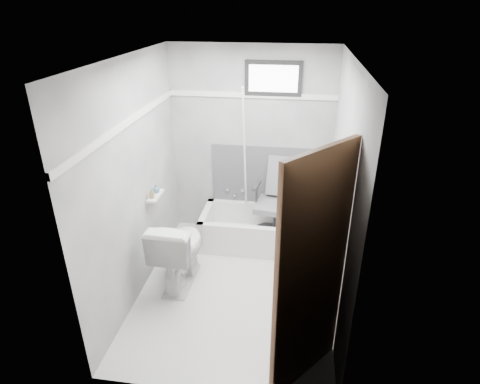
% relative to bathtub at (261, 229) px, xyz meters
% --- Properties ---
extents(floor, '(2.60, 2.60, 0.00)m').
position_rel_bathtub_xyz_m(floor, '(-0.19, -0.93, -0.21)').
color(floor, white).
rests_on(floor, ground).
extents(ceiling, '(2.60, 2.60, 0.00)m').
position_rel_bathtub_xyz_m(ceiling, '(-0.19, -0.93, 2.19)').
color(ceiling, silver).
rests_on(ceiling, floor).
extents(wall_back, '(2.00, 0.02, 2.40)m').
position_rel_bathtub_xyz_m(wall_back, '(-0.19, 0.37, 0.99)').
color(wall_back, slate).
rests_on(wall_back, floor).
extents(wall_front, '(2.00, 0.02, 2.40)m').
position_rel_bathtub_xyz_m(wall_front, '(-0.19, -2.23, 0.99)').
color(wall_front, slate).
rests_on(wall_front, floor).
extents(wall_left, '(0.02, 2.60, 2.40)m').
position_rel_bathtub_xyz_m(wall_left, '(-1.19, -0.93, 0.99)').
color(wall_left, slate).
rests_on(wall_left, floor).
extents(wall_right, '(0.02, 2.60, 2.40)m').
position_rel_bathtub_xyz_m(wall_right, '(0.81, -0.93, 0.99)').
color(wall_right, slate).
rests_on(wall_right, floor).
extents(bathtub, '(1.50, 0.70, 0.42)m').
position_rel_bathtub_xyz_m(bathtub, '(0.00, 0.00, 0.00)').
color(bathtub, white).
rests_on(bathtub, floor).
extents(office_chair, '(0.64, 0.64, 0.98)m').
position_rel_bathtub_xyz_m(office_chair, '(0.17, 0.05, 0.40)').
color(office_chair, slate).
rests_on(office_chair, bathtub).
extents(toilet, '(0.49, 0.84, 0.80)m').
position_rel_bathtub_xyz_m(toilet, '(-0.81, -0.87, 0.19)').
color(toilet, white).
rests_on(toilet, floor).
extents(door, '(0.78, 0.78, 2.00)m').
position_rel_bathtub_xyz_m(door, '(0.79, -2.21, 0.79)').
color(door, '#563320').
rests_on(door, floor).
extents(window, '(0.66, 0.04, 0.40)m').
position_rel_bathtub_xyz_m(window, '(0.06, 0.36, 1.81)').
color(window, black).
rests_on(window, wall_back).
extents(backerboard, '(1.50, 0.02, 0.78)m').
position_rel_bathtub_xyz_m(backerboard, '(0.06, 0.36, 0.59)').
color(backerboard, '#4C4C4F').
rests_on(backerboard, wall_back).
extents(trim_back, '(2.00, 0.02, 0.06)m').
position_rel_bathtub_xyz_m(trim_back, '(-0.19, 0.36, 1.61)').
color(trim_back, white).
rests_on(trim_back, wall_back).
extents(trim_left, '(0.02, 2.60, 0.06)m').
position_rel_bathtub_xyz_m(trim_left, '(-1.17, -0.93, 1.61)').
color(trim_left, white).
rests_on(trim_left, wall_left).
extents(pole, '(0.02, 0.47, 1.90)m').
position_rel_bathtub_xyz_m(pole, '(-0.23, 0.13, 0.84)').
color(pole, white).
rests_on(pole, bathtub).
extents(shelf, '(0.10, 0.32, 0.02)m').
position_rel_bathtub_xyz_m(shelf, '(-1.12, -0.60, 0.69)').
color(shelf, silver).
rests_on(shelf, wall_left).
extents(soap_bottle_a, '(0.05, 0.05, 0.10)m').
position_rel_bathtub_xyz_m(soap_bottle_a, '(-1.13, -0.68, 0.76)').
color(soap_bottle_a, olive).
rests_on(soap_bottle_a, shelf).
extents(soap_bottle_b, '(0.10, 0.10, 0.10)m').
position_rel_bathtub_xyz_m(soap_bottle_b, '(-1.13, -0.54, 0.75)').
color(soap_bottle_b, slate).
rests_on(soap_bottle_b, shelf).
extents(faucet, '(0.26, 0.10, 0.16)m').
position_rel_bathtub_xyz_m(faucet, '(-0.39, 0.34, 0.34)').
color(faucet, silver).
rests_on(faucet, wall_back).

